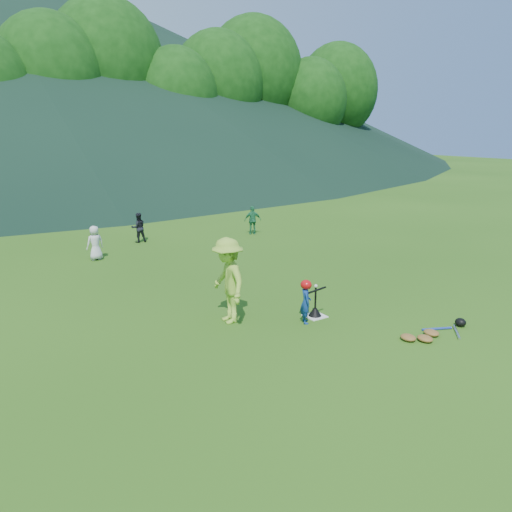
{
  "coord_description": "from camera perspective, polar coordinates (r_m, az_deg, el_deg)",
  "views": [
    {
      "loc": [
        -7.03,
        -8.31,
        4.24
      ],
      "look_at": [
        0.0,
        2.5,
        0.9
      ],
      "focal_mm": 35.0,
      "sensor_mm": 36.0,
      "label": 1
    }
  ],
  "objects": [
    {
      "name": "baseball",
      "position": [
        11.43,
        6.86,
        -3.42
      ],
      "size": [
        0.08,
        0.08,
        0.08
      ],
      "primitive_type": "sphere",
      "color": "white",
      "rests_on": "batting_tee"
    },
    {
      "name": "adult_coach",
      "position": [
        11.01,
        -3.23,
        -2.82
      ],
      "size": [
        0.85,
        1.32,
        1.93
      ],
      "primitive_type": "imported",
      "rotation": [
        0.0,
        0.0,
        -1.69
      ],
      "color": "#91BF38",
      "rests_on": "ground"
    },
    {
      "name": "ground",
      "position": [
        11.68,
        6.75,
        -6.87
      ],
      "size": [
        120.0,
        120.0,
        0.0
      ],
      "primitive_type": "plane",
      "color": "#275112",
      "rests_on": "ground"
    },
    {
      "name": "batting_tee",
      "position": [
        11.63,
        6.77,
        -6.28
      ],
      "size": [
        0.3,
        0.3,
        0.68
      ],
      "color": "black",
      "rests_on": "home_plate"
    },
    {
      "name": "batter_gear",
      "position": [
        11.03,
        5.84,
        -3.33
      ],
      "size": [
        0.73,
        0.26,
        0.33
      ],
      "color": "#B80C0F",
      "rests_on": "ground"
    },
    {
      "name": "tree_line",
      "position": [
        42.94,
        -24.54,
        18.59
      ],
      "size": [
        70.04,
        11.4,
        14.82
      ],
      "color": "#382314",
      "rests_on": "ground"
    },
    {
      "name": "outfield_fence",
      "position": [
        37.15,
        -22.19,
        7.99
      ],
      "size": [
        70.07,
        0.08,
        1.33
      ],
      "color": "gray",
      "rests_on": "ground"
    },
    {
      "name": "fielder_a",
      "position": [
        17.13,
        -17.92,
        1.43
      ],
      "size": [
        0.6,
        0.43,
        1.14
      ],
      "primitive_type": "imported",
      "rotation": [
        0.0,
        0.0,
        3.28
      ],
      "color": "silver",
      "rests_on": "ground"
    },
    {
      "name": "batter_child",
      "position": [
        11.14,
        5.7,
        -5.26
      ],
      "size": [
        0.37,
        0.42,
        0.97
      ],
      "primitive_type": "imported",
      "rotation": [
        0.0,
        0.0,
        1.1
      ],
      "color": "navy",
      "rests_on": "ground"
    },
    {
      "name": "fielder_c",
      "position": [
        20.27,
        -0.38,
        4.12
      ],
      "size": [
        0.73,
        0.53,
        1.16
      ],
      "primitive_type": "imported",
      "rotation": [
        0.0,
        0.0,
        2.73
      ],
      "color": "#227346",
      "rests_on": "ground"
    },
    {
      "name": "fielder_b",
      "position": [
        19.34,
        -13.28,
        3.18
      ],
      "size": [
        0.59,
        0.48,
        1.13
      ],
      "primitive_type": "imported",
      "rotation": [
        0.0,
        0.0,
        3.05
      ],
      "color": "black",
      "rests_on": "ground"
    },
    {
      "name": "home_plate",
      "position": [
        11.67,
        6.75,
        -6.83
      ],
      "size": [
        0.45,
        0.45,
        0.02
      ],
      "primitive_type": "cube",
      "color": "silver",
      "rests_on": "ground"
    },
    {
      "name": "equipment_pile",
      "position": [
        11.18,
        19.47,
        -8.28
      ],
      "size": [
        1.8,
        0.78,
        0.19
      ],
      "color": "olive",
      "rests_on": "ground"
    }
  ]
}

